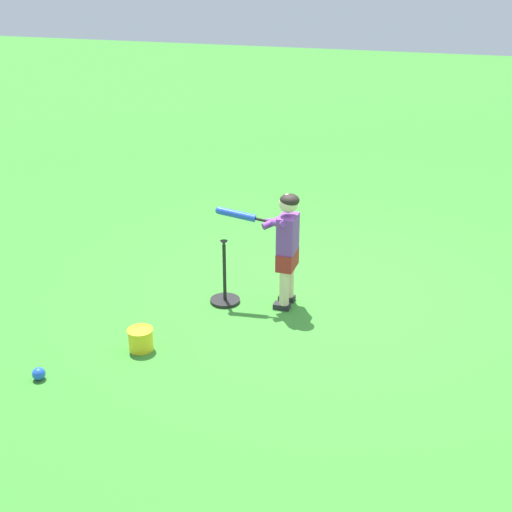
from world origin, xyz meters
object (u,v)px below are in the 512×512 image
(child_batter, at_px, (284,240))
(play_ball_far_right, at_px, (39,374))
(toy_bucket, at_px, (141,339))
(play_ball_near_batter, at_px, (294,243))
(batting_tee, at_px, (225,292))

(child_batter, bearing_deg, play_ball_far_right, 142.49)
(child_batter, distance_m, play_ball_far_right, 2.34)
(play_ball_far_right, bearing_deg, toy_bucket, -38.90)
(play_ball_near_batter, xyz_separation_m, batting_tee, (-1.50, 0.22, 0.06))
(child_batter, height_order, play_ball_near_batter, child_batter)
(child_batter, distance_m, toy_bucket, 1.54)
(play_ball_near_batter, bearing_deg, play_ball_far_right, 161.23)
(play_ball_near_batter, bearing_deg, batting_tee, 171.64)
(child_batter, height_order, batting_tee, child_batter)
(child_batter, xyz_separation_m, play_ball_near_batter, (1.36, 0.31, -0.61))
(toy_bucket, bearing_deg, play_ball_near_batter, -12.38)
(play_ball_near_batter, bearing_deg, child_batter, -167.33)
(play_ball_far_right, height_order, toy_bucket, toy_bucket)
(child_batter, bearing_deg, play_ball_near_batter, 12.67)
(play_ball_far_right, xyz_separation_m, batting_tee, (1.66, -0.85, 0.05))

